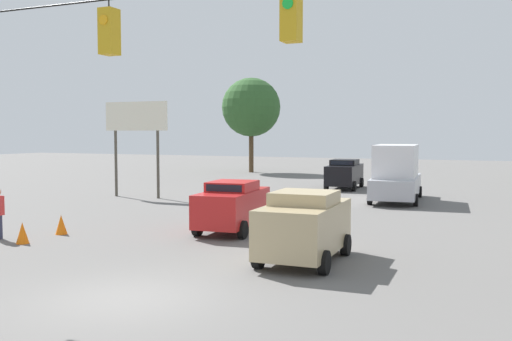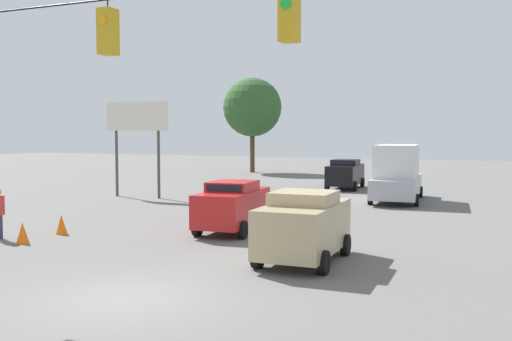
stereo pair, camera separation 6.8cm
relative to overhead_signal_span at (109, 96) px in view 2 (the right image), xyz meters
The scene contains 10 objects.
ground_plane 4.49m from the overhead_signal_span, 91.25° to the right, with size 140.00×140.00×0.00m, color #605E5B.
overhead_signal_span is the anchor object (origin of this frame).
sedan_tan_crossing_near 6.95m from the overhead_signal_span, 113.92° to the right, with size 2.14×3.91×2.02m.
sedan_black_withflow_deep 27.03m from the overhead_signal_span, 86.16° to the right, with size 2.20×4.58×1.92m.
box_truck_silver_oncoming_deep 21.50m from the overhead_signal_span, 96.62° to the right, with size 2.85×6.52×3.04m.
sedan_red_withflow_mid 9.98m from the overhead_signal_span, 80.30° to the right, with size 2.20×4.12×1.88m.
traffic_cone_second 9.21m from the overhead_signal_span, 31.98° to the right, with size 0.42×0.42×0.71m, color orange.
traffic_cone_third 10.26m from the overhead_signal_span, 41.55° to the right, with size 0.42×0.42×0.71m, color orange.
roadside_billboard 20.72m from the overhead_signal_span, 56.43° to the right, with size 4.08×0.16×5.43m.
tree_horizon_right 40.97m from the overhead_signal_span, 70.49° to the right, with size 5.42×5.42×8.73m.
Camera 2 is at (-7.57, 10.29, 3.69)m, focal length 40.00 mm.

